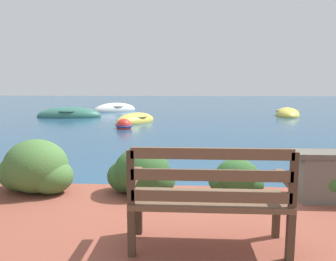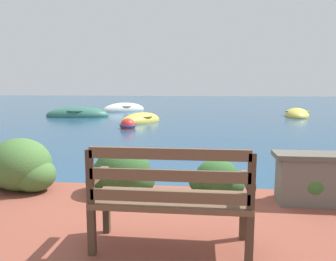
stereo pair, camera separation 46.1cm
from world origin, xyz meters
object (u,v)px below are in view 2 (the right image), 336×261
Objects in this scene: park_bench at (170,196)px; rowboat_outer at (124,110)px; rowboat_nearest at (141,121)px; rowboat_mid at (77,115)px; rowboat_far at (297,115)px; mooring_buoy at (128,126)px.

park_bench is 17.36m from rowboat_outer.
rowboat_outer is (-2.12, 5.60, 0.01)m from rowboat_nearest.
rowboat_mid is 1.14× the size of rowboat_far.
rowboat_far is at bearing -35.65° from rowboat_nearest.
mooring_buoy is (2.00, -7.58, 0.02)m from rowboat_outer.
rowboat_far is 1.03× the size of rowboat_outer.
park_bench reaches higher than rowboat_far.
park_bench is at bearing -74.69° from mooring_buoy.
rowboat_nearest is 5.99m from rowboat_outer.
rowboat_mid reaches higher than rowboat_far.
mooring_buoy is at bearing 64.91° from rowboat_outer.
rowboat_outer is at bearing 104.79° from mooring_buoy.
rowboat_far is at bearing 35.43° from mooring_buoy.
rowboat_nearest is 0.88× the size of rowboat_outer.
rowboat_mid is 11.11m from rowboat_far.
mooring_buoy is (3.50, -3.97, 0.02)m from rowboat_mid.
rowboat_mid is 3.91m from rowboat_outer.
mooring_buoy is (-2.51, 9.17, -0.61)m from park_bench.
rowboat_mid reaches higher than mooring_buoy.
rowboat_mid reaches higher than rowboat_outer.
rowboat_far is (7.40, 3.37, 0.00)m from rowboat_nearest.
rowboat_outer is at bearing 50.62° from rowboat_nearest.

